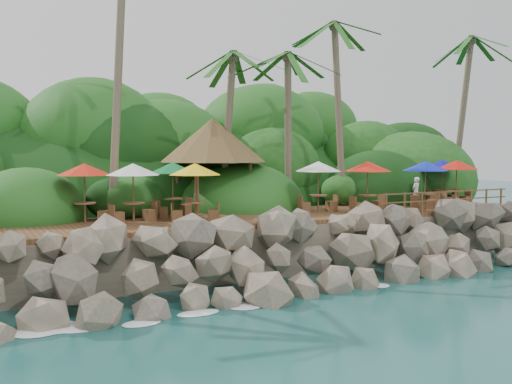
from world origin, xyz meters
TOP-DOWN VIEW (x-y plane):
  - ground at (0.00, 0.00)m, footprint 140.00×140.00m
  - land_base at (0.00, 16.00)m, footprint 32.00×25.20m
  - jungle_hill at (0.00, 23.50)m, footprint 44.80×28.00m
  - seawall at (0.00, 2.00)m, footprint 29.00×4.00m
  - terrace at (0.00, 6.00)m, footprint 26.00×5.00m
  - jungle_foliage at (0.00, 15.00)m, footprint 44.00×16.00m
  - foam_line at (0.00, 0.30)m, footprint 25.20×0.80m
  - palms at (1.10, 8.82)m, footprint 35.63×6.83m
  - palapa at (-0.59, 9.57)m, footprint 5.32×5.32m
  - dining_clusters at (1.01, 5.83)m, footprint 25.86×5.46m
  - railing at (9.41, 3.65)m, footprint 8.30×0.10m
  - waiter at (9.63, 6.07)m, footprint 0.65×0.51m

SIDE VIEW (x-z plane):
  - ground at x=0.00m, z-range 0.00..0.00m
  - jungle_hill at x=0.00m, z-range -7.70..7.70m
  - jungle_foliage at x=0.00m, z-range -6.00..6.00m
  - foam_line at x=0.00m, z-range 0.00..0.06m
  - land_base at x=0.00m, z-range 0.00..2.10m
  - seawall at x=0.00m, z-range 0.00..2.30m
  - terrace at x=0.00m, z-range 2.10..2.30m
  - railing at x=9.41m, z-range 2.41..3.41m
  - waiter at x=9.63m, z-range 2.30..3.86m
  - dining_clusters at x=1.01m, z-range 3.11..5.56m
  - palapa at x=-0.59m, z-range 3.49..8.09m
  - palms at x=1.10m, z-range 4.73..19.64m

